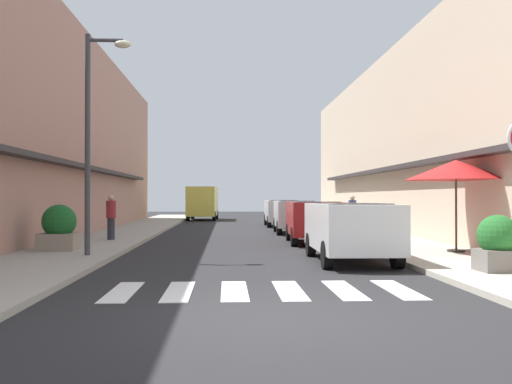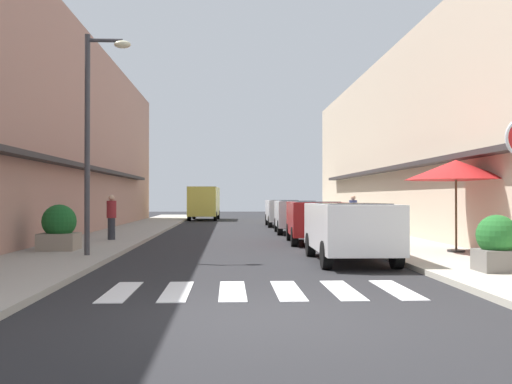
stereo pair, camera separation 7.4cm
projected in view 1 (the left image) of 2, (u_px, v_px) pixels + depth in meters
name	position (u px, v px, depth m)	size (l,w,h in m)	color
ground_plane	(242.00, 237.00, 23.66)	(86.86, 86.86, 0.00)	#232326
sidewalk_left	(118.00, 236.00, 23.41)	(2.91, 55.27, 0.12)	#9E998E
sidewalk_right	(363.00, 235.00, 23.91)	(2.91, 55.27, 0.12)	#ADA899
building_row_left	(26.00, 133.00, 24.23)	(5.50, 37.53, 8.57)	#A87A6B
building_row_right	(449.00, 141.00, 25.12)	(5.50, 37.53, 8.03)	#C6B299
crosswalk	(262.00, 291.00, 10.08)	(5.20, 2.20, 0.01)	silver
parked_car_near	(350.00, 225.00, 14.57)	(1.86, 4.40, 1.47)	silver
parked_car_mid	(314.00, 217.00, 20.53)	(1.95, 4.11, 1.47)	maroon
parked_car_far	(295.00, 213.00, 26.22)	(1.91, 4.05, 1.47)	silver
parked_car_distant	(282.00, 210.00, 32.62)	(1.86, 4.50, 1.47)	silver
delivery_van	(203.00, 200.00, 41.95)	(2.15, 5.46, 2.37)	#D8CC4C
street_lamp	(95.00, 121.00, 15.19)	(1.19, 0.28, 5.73)	#38383D
cafe_umbrella	(456.00, 170.00, 16.07)	(2.77, 2.77, 2.52)	#262626
planter_corner	(498.00, 243.00, 11.83)	(0.83, 0.83, 1.14)	slate
planter_midblock	(59.00, 229.00, 16.62)	(1.03, 1.03, 1.29)	gray
pedestrian_walking_near	(111.00, 216.00, 20.68)	(0.34, 0.34, 1.59)	#282B33
pedestrian_walking_far	(352.00, 213.00, 25.14)	(0.34, 0.34, 1.58)	#282B33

